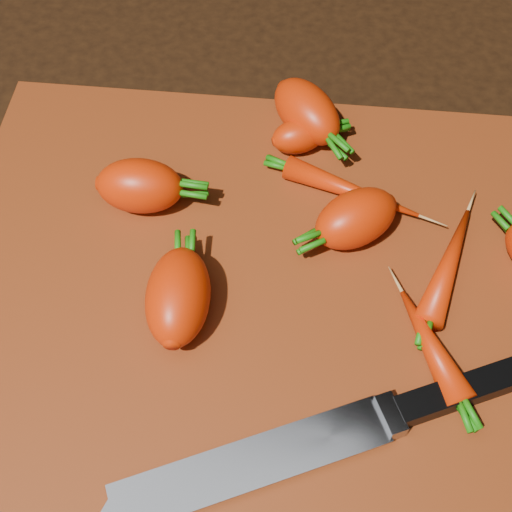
{
  "coord_description": "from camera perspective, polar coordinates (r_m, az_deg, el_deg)",
  "views": [
    {
      "loc": [
        0.03,
        -0.29,
        0.5
      ],
      "look_at": [
        0.0,
        0.01,
        0.03
      ],
      "focal_mm": 50.0,
      "sensor_mm": 36.0,
      "label": 1
    }
  ],
  "objects": [
    {
      "name": "ground",
      "position": [
        0.58,
        -0.1,
        -2.7
      ],
      "size": [
        2.0,
        2.0,
        0.01
      ],
      "primitive_type": "cube",
      "color": "black"
    },
    {
      "name": "cutting_board",
      "position": [
        0.57,
        -0.1,
        -2.15
      ],
      "size": [
        0.5,
        0.4,
        0.01
      ],
      "primitive_type": "cube",
      "color": "#69280D",
      "rests_on": "ground"
    },
    {
      "name": "carrot_0",
      "position": [
        0.6,
        -9.27,
        5.56
      ],
      "size": [
        0.07,
        0.05,
        0.05
      ],
      "primitive_type": "ellipsoid",
      "rotation": [
        0.0,
        0.0,
        0.01
      ],
      "color": "red",
      "rests_on": "cutting_board"
    },
    {
      "name": "carrot_1",
      "position": [
        0.65,
        4.09,
        11.47
      ],
      "size": [
        0.08,
        0.09,
        0.05
      ],
      "primitive_type": "ellipsoid",
      "rotation": [
        0.0,
        0.0,
        -0.9
      ],
      "color": "red",
      "rests_on": "cutting_board"
    },
    {
      "name": "carrot_2",
      "position": [
        0.53,
        -6.25,
        -3.25
      ],
      "size": [
        0.05,
        0.08,
        0.05
      ],
      "primitive_type": "ellipsoid",
      "rotation": [
        0.0,
        0.0,
        1.61
      ],
      "color": "red",
      "rests_on": "cutting_board"
    },
    {
      "name": "carrot_3",
      "position": [
        0.58,
        7.99,
        3.0
      ],
      "size": [
        0.09,
        0.08,
        0.05
      ],
      "primitive_type": "ellipsoid",
      "rotation": [
        0.0,
        0.0,
        3.76
      ],
      "color": "red",
      "rests_on": "cutting_board"
    },
    {
      "name": "carrot_4",
      "position": [
        0.64,
        3.42,
        9.56
      ],
      "size": [
        0.06,
        0.05,
        0.03
      ],
      "primitive_type": "ellipsoid",
      "rotation": [
        0.0,
        0.0,
        0.39
      ],
      "color": "red",
      "rests_on": "cutting_board"
    },
    {
      "name": "carrot_6",
      "position": [
        0.58,
        15.16,
        -0.64
      ],
      "size": [
        0.06,
        0.12,
        0.02
      ],
      "primitive_type": "ellipsoid",
      "rotation": [
        0.0,
        0.0,
        1.24
      ],
      "color": "red",
      "rests_on": "cutting_board"
    },
    {
      "name": "carrot_7",
      "position": [
        0.61,
        7.64,
        5.2
      ],
      "size": [
        0.12,
        0.06,
        0.02
      ],
      "primitive_type": "ellipsoid",
      "rotation": [
        0.0,
        0.0,
        -0.35
      ],
      "color": "red",
      "rests_on": "cutting_board"
    },
    {
      "name": "carrot_8",
      "position": [
        0.54,
        13.78,
        -6.93
      ],
      "size": [
        0.06,
        0.1,
        0.02
      ],
      "primitive_type": "ellipsoid",
      "rotation": [
        0.0,
        0.0,
        2.01
      ],
      "color": "red",
      "rests_on": "cutting_board"
    },
    {
      "name": "knife",
      "position": [
        0.5,
        1.8,
        -15.56
      ],
      "size": [
        0.3,
        0.16,
        0.02
      ],
      "rotation": [
        0.0,
        0.0,
        0.43
      ],
      "color": "gray",
      "rests_on": "cutting_board"
    }
  ]
}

